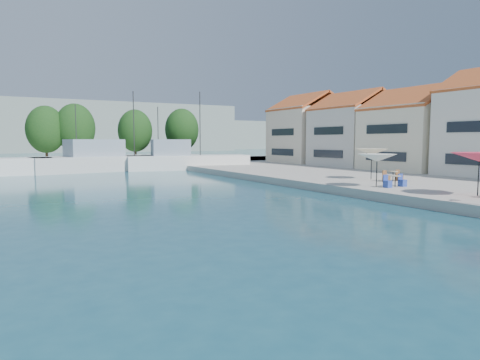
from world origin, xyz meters
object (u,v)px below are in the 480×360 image
umbrella_pink (479,157)px  umbrella_cream (372,152)px  trawler_04 (186,161)px  umbrella_white (377,158)px  trawler_03 (115,162)px

umbrella_pink → umbrella_cream: size_ratio=1.18×
trawler_04 → umbrella_white: (1.37, -30.43, 1.46)m
trawler_03 → umbrella_white: size_ratio=8.26×
trawler_03 → umbrella_cream: (13.51, -28.83, 1.70)m
umbrella_pink → trawler_03: bearing=105.7°
trawler_04 → umbrella_cream: trawler_04 is taller
umbrella_pink → umbrella_white: umbrella_pink is taller
umbrella_cream → trawler_03: bearing=115.1°
umbrella_pink → umbrella_cream: (2.52, 10.31, 0.01)m
umbrella_cream → umbrella_white: bearing=-132.6°
trawler_03 → umbrella_cream: bearing=-74.0°
umbrella_white → umbrella_pink: bearing=-76.6°
umbrella_cream → trawler_04: bearing=101.5°
trawler_03 → trawler_04: size_ratio=1.34×
umbrella_white → umbrella_cream: (3.95, 4.29, 0.24)m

